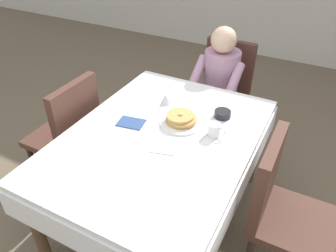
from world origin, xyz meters
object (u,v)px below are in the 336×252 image
Objects in this scene: breakfast_stack at (181,118)px; spoon_near_edge at (162,153)px; diner_person at (219,80)px; knife_right_of_plate at (207,133)px; chair_diner at (224,87)px; chair_left_side at (69,130)px; syrup_pitcher at (166,99)px; plate_breakfast at (181,122)px; chair_right_side at (280,204)px; fork_left_of_plate at (154,117)px; dining_table_main at (160,147)px; cup_coffee at (215,130)px; bowl_butter at (223,114)px.

spoon_near_edge is (0.04, -0.32, -0.04)m from breakfast_stack.
knife_right_of_plate is at bearing 105.13° from diner_person.
chair_diner is 1.00× the size of chair_left_side.
plate_breakfast is at bearing -39.93° from syrup_pitcher.
chair_right_side is at bearing 122.77° from chair_diner.
plate_breakfast is 0.03m from breakfast_stack.
plate_breakfast is 0.19m from fork_left_of_plate.
dining_table_main is at bearing 108.39° from spoon_near_edge.
cup_coffee is (0.24, -0.02, 0.00)m from breakfast_stack.
knife_right_of_plate is at bearing 33.27° from dining_table_main.
chair_diner is 5.17× the size of fork_left_of_plate.
chair_diner is 4.65× the size of knife_right_of_plate.
dining_table_main is 1.64× the size of chair_diner.
chair_right_side is 6.20× the size of spoon_near_edge.
spoon_near_edge is at bearing 93.30° from chair_diner.
chair_left_side is (-0.77, 0.00, -0.12)m from dining_table_main.
fork_left_of_plate is at bearing 96.05° from knife_right_of_plate.
chair_diner reaches higher than plate_breakfast.
fork_left_of_plate is at bearing 129.16° from dining_table_main.
diner_person is 10.18× the size of bowl_butter.
breakfast_stack is at bearing 90.30° from knife_right_of_plate.
syrup_pitcher is (-0.21, 0.17, 0.03)m from plate_breakfast.
cup_coffee is at bearing 28.23° from dining_table_main.
diner_person reaches higher than plate_breakfast.
bowl_butter is at bearing 111.56° from diner_person.
cup_coffee is 0.63× the size of fork_left_of_plate.
chair_diner is at bearing -147.23° from chair_right_side.
plate_breakfast is 0.24m from cup_coffee.
chair_diner is at bearing 105.32° from cup_coffee.
plate_breakfast reaches higher than spoon_near_edge.
plate_breakfast is 0.29m from bowl_butter.
spoon_near_edge is (0.24, -0.50, -0.04)m from syrup_pitcher.
fork_left_of_plate is at bearing 179.41° from cup_coffee.
cup_coffee is 0.56× the size of knife_right_of_plate.
chair_left_side is 4.59× the size of breakfast_stack.
syrup_pitcher is 0.40× the size of knife_right_of_plate.
chair_left_side is 0.76m from syrup_pitcher.
breakfast_stack is (0.04, -0.83, 0.11)m from diner_person.
chair_right_side is at bearing 126.60° from diner_person.
chair_diner is at bearing 78.56° from syrup_pitcher.
chair_left_side is at bearing -90.00° from chair_right_side.
chair_right_side is 3.32× the size of plate_breakfast.
breakfast_stack is 0.24m from cup_coffee.
chair_left_side reaches higher than cup_coffee.
chair_right_side is 0.72m from spoon_near_edge.
breakfast_stack is 0.33m from spoon_near_edge.
dining_table_main is 0.78m from chair_left_side.
chair_left_side is 1.11m from cup_coffee.
dining_table_main is 1.64× the size of chair_left_side.
dining_table_main is at bearing -90.00° from chair_right_side.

